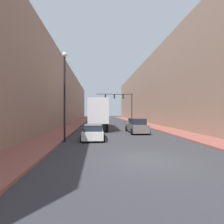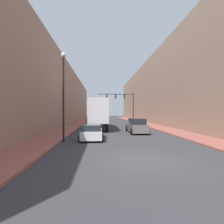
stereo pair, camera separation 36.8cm
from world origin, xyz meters
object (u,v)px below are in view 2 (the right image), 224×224
suv_car (137,126)px  traffic_signal_gantry (124,101)px  semi_truck (99,113)px  sedan_car (92,132)px  street_lamp (63,85)px

suv_car → traffic_signal_gantry: (0.87, 18.23, 4.06)m
semi_truck → sedan_car: bearing=-92.7°
suv_car → sedan_car: bearing=-138.4°
semi_truck → traffic_signal_gantry: size_ratio=1.55×
street_lamp → semi_truck: bearing=76.3°
sedan_car → suv_car: suv_car is taller
suv_car → street_lamp: 10.13m
street_lamp → traffic_signal_gantry: bearing=70.9°
semi_truck → traffic_signal_gantry: (5.45, 12.31, 2.52)m
sedan_car → traffic_signal_gantry: size_ratio=0.54×
suv_car → traffic_signal_gantry: bearing=87.3°
semi_truck → street_lamp: size_ratio=1.67×
semi_truck → suv_car: bearing=-52.2°
traffic_signal_gantry → suv_car: bearing=-92.7°
traffic_signal_gantry → street_lamp: street_lamp is taller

